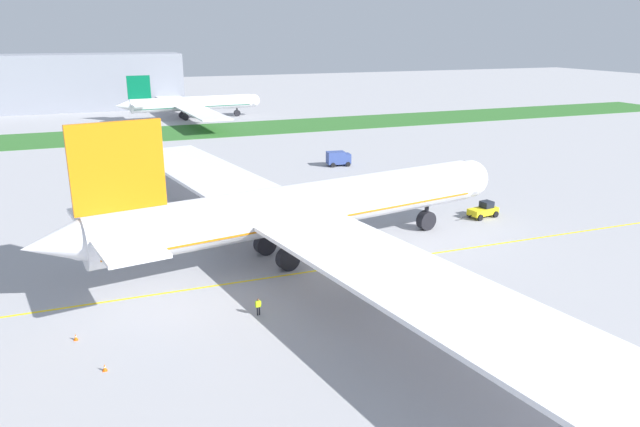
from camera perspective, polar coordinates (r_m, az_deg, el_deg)
ground_plane at (r=67.00m, az=1.71°, el=-4.95°), size 600.00×600.00×0.00m
apron_taxi_line at (r=66.47m, az=1.91°, el=-5.13°), size 280.00×0.36×0.01m
grass_median_strip at (r=160.74m, az=-12.33°, el=7.63°), size 320.00×24.00×0.10m
airliner_foreground at (r=67.59m, az=-2.08°, el=0.46°), size 56.98×92.43×17.11m
pushback_tug at (r=86.88m, az=15.32°, el=0.31°), size 6.20×2.97×2.23m
ground_crew_wingwalker_port at (r=55.64m, az=-5.91°, el=-8.67°), size 0.58×0.27×1.65m
ground_crew_marshaller_front at (r=72.50m, az=4.10°, el=-2.43°), size 0.48×0.45×1.62m
traffic_cone_port_wing at (r=55.52m, az=-22.27°, el=-10.84°), size 0.36×0.36×0.58m
traffic_cone_starboard_wing at (r=50.19m, az=-19.84°, el=-13.64°), size 0.36×0.36×0.58m
service_truck_baggage_loader at (r=116.39m, az=1.76°, el=5.31°), size 4.76×3.06×2.79m
parked_airliner_far_centre at (r=184.32m, az=-12.28°, el=10.17°), size 43.02×69.02×13.12m
terminal_building at (r=219.11m, az=-25.38°, el=11.17°), size 91.53×20.00×18.00m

